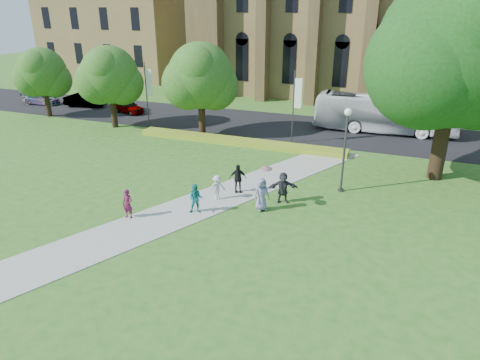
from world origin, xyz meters
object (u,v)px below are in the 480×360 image
at_px(large_tree, 458,49).
at_px(tour_coach, 384,113).
at_px(streetlamp, 345,140).
at_px(car_0, 128,107).
at_px(pedestrian_0, 128,204).
at_px(car_1, 85,100).
at_px(car_2, 41,99).

distance_m(large_tree, tour_coach, 13.04).
bearing_deg(large_tree, streetlamp, -140.71).
distance_m(large_tree, car_0, 32.19).
height_order(streetlamp, pedestrian_0, streetlamp).
height_order(car_0, pedestrian_0, pedestrian_0).
relative_size(car_0, car_1, 0.83).
xyz_separation_m(large_tree, car_2, (-42.19, 8.22, -7.71)).
bearing_deg(streetlamp, car_1, 156.51).
bearing_deg(car_0, streetlamp, -100.12).
bearing_deg(pedestrian_0, car_1, 131.93).
distance_m(tour_coach, pedestrian_0, 25.64).
xyz_separation_m(car_2, pedestrian_0, (26.54, -20.66, 0.20)).
bearing_deg(large_tree, tour_coach, 111.55).
height_order(tour_coach, pedestrian_0, tour_coach).
height_order(tour_coach, car_1, tour_coach).
relative_size(large_tree, car_2, 3.01).
xyz_separation_m(streetlamp, car_2, (-36.69, 12.72, -2.64)).
height_order(car_0, car_1, car_1).
xyz_separation_m(large_tree, pedestrian_0, (-15.65, -12.43, -7.51)).
bearing_deg(pedestrian_0, car_0, 122.68).
distance_m(car_0, pedestrian_0, 25.28).
bearing_deg(car_0, car_1, 100.98).
distance_m(tour_coach, car_0, 26.13).
bearing_deg(large_tree, pedestrian_0, -141.53).
bearing_deg(car_0, car_2, 107.50).
xyz_separation_m(streetlamp, car_0, (-24.65, 12.77, -2.62)).
distance_m(tour_coach, car_2, 38.14).
distance_m(tour_coach, car_1, 32.42).
distance_m(large_tree, car_1, 38.34).
bearing_deg(streetlamp, large_tree, 39.29).
relative_size(tour_coach, car_1, 2.67).
relative_size(tour_coach, car_2, 2.83).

